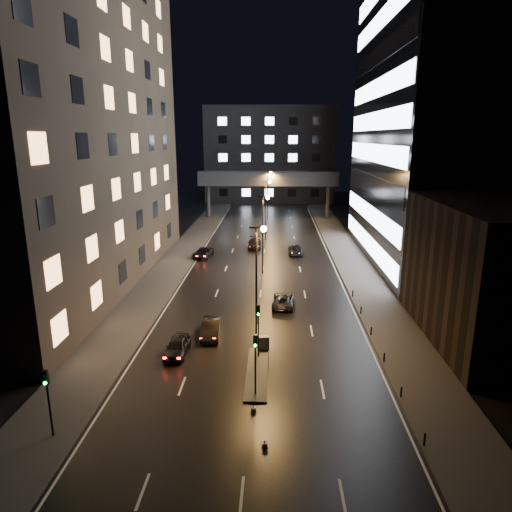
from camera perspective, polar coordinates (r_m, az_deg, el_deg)
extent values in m
plane|color=black|center=(71.06, 1.08, 0.64)|extent=(160.00, 160.00, 0.00)
cube|color=#383533|center=(67.65, -9.66, -0.23)|extent=(5.00, 110.00, 0.15)
cube|color=#383533|center=(67.10, 11.72, -0.45)|extent=(5.00, 110.00, 0.15)
cube|color=#2D2319|center=(58.15, -22.98, 16.29)|extent=(15.00, 48.00, 40.00)
cube|color=black|center=(43.67, 27.35, -1.95)|extent=(10.00, 18.00, 12.00)
cube|color=black|center=(69.23, 23.39, 17.90)|extent=(20.00, 36.00, 45.00)
cube|color=#333335|center=(127.00, 1.72, 12.56)|extent=(34.00, 14.00, 25.00)
cube|color=#333335|center=(99.31, 1.50, 9.65)|extent=(30.00, 3.00, 3.00)
cylinder|color=#333335|center=(100.91, -5.97, 6.80)|extent=(0.80, 0.80, 7.00)
cylinder|color=#333335|center=(100.52, 8.97, 6.67)|extent=(0.80, 0.80, 7.00)
cube|color=#383533|center=(35.40, 0.14, -14.38)|extent=(1.60, 8.00, 0.15)
cylinder|color=black|center=(36.80, 0.29, -10.00)|extent=(0.12, 0.12, 3.50)
cube|color=black|center=(35.94, 0.30, -6.81)|extent=(0.28, 0.22, 0.90)
sphere|color=#0CFF33|center=(35.91, 0.29, -7.31)|extent=(0.18, 0.18, 0.18)
cylinder|color=black|center=(31.89, -0.07, -14.13)|extent=(0.12, 0.12, 3.50)
cube|color=black|center=(30.89, -0.08, -10.56)|extent=(0.28, 0.22, 0.90)
sphere|color=#0CFF33|center=(30.89, -0.09, -11.14)|extent=(0.18, 0.18, 0.18)
cylinder|color=black|center=(30.58, -24.34, -17.27)|extent=(0.12, 0.12, 3.50)
cube|color=black|center=(29.52, -24.80, -13.62)|extent=(0.28, 0.22, 0.90)
sphere|color=#0CFF33|center=(29.54, -24.87, -14.22)|extent=(0.18, 0.18, 0.18)
cylinder|color=black|center=(29.74, 20.30, -20.81)|extent=(0.12, 0.12, 0.90)
cylinder|color=black|center=(33.74, 17.68, -15.99)|extent=(0.12, 0.12, 0.90)
cylinder|color=black|center=(37.98, 15.72, -12.19)|extent=(0.12, 0.12, 0.90)
cylinder|color=black|center=(42.39, 14.20, -9.17)|extent=(0.12, 0.12, 0.90)
cylinder|color=black|center=(46.91, 12.98, -6.71)|extent=(0.12, 0.12, 0.90)
cylinder|color=black|center=(51.52, 11.99, -4.69)|extent=(0.12, 0.12, 0.90)
cylinder|color=black|center=(38.93, 0.04, -3.68)|extent=(0.18, 0.18, 10.00)
cylinder|color=black|center=(37.65, 0.04, 3.56)|extent=(1.20, 0.12, 0.12)
sphere|color=#FF9E38|center=(37.65, 0.96, 3.40)|extent=(0.50, 0.50, 0.50)
cylinder|color=black|center=(58.24, 0.84, 2.54)|extent=(0.18, 0.18, 10.00)
cylinder|color=black|center=(57.39, 0.85, 7.43)|extent=(1.20, 0.12, 0.12)
sphere|color=#FF9E38|center=(57.39, 1.46, 7.32)|extent=(0.50, 0.50, 0.50)
cylinder|color=black|center=(77.90, 1.23, 5.65)|extent=(0.18, 0.18, 10.00)
cylinder|color=black|center=(77.27, 1.25, 9.31)|extent=(1.20, 0.12, 0.12)
sphere|color=#FF9E38|center=(77.27, 1.70, 9.23)|extent=(0.50, 0.50, 0.50)
cylinder|color=black|center=(97.69, 1.47, 7.50)|extent=(0.18, 0.18, 10.00)
cylinder|color=black|center=(97.19, 1.49, 10.42)|extent=(1.20, 0.12, 0.12)
sphere|color=#FF9E38|center=(97.19, 1.85, 10.36)|extent=(0.50, 0.50, 0.50)
imported|color=black|center=(38.46, -9.81, -11.06)|extent=(1.78, 4.17, 1.41)
imported|color=black|center=(41.30, -5.62, -8.97)|extent=(1.81, 4.57, 1.48)
imported|color=black|center=(67.56, -6.64, 0.39)|extent=(2.87, 5.11, 1.35)
imported|color=black|center=(72.59, -0.17, 1.56)|extent=(2.15, 5.16, 1.49)
imported|color=black|center=(48.10, 3.42, -5.54)|extent=(2.50, 4.85, 1.31)
imported|color=black|center=(69.24, 4.93, 0.82)|extent=(2.04, 4.94, 1.43)
cube|color=#454548|center=(38.37, 0.96, -10.83)|extent=(0.93, 0.65, 1.18)
cone|color=orange|center=(31.11, -0.30, -18.51)|extent=(0.46, 0.46, 0.49)
cone|color=#E9520C|center=(28.23, 1.12, -22.42)|extent=(0.49, 0.49, 0.50)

